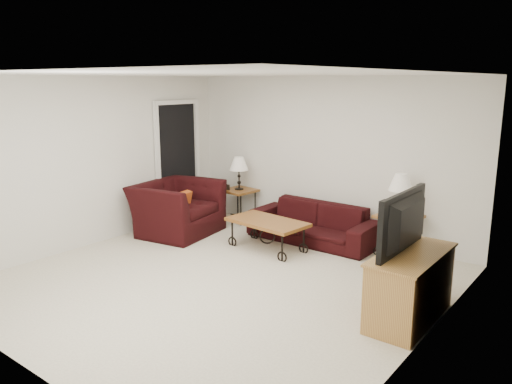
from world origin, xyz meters
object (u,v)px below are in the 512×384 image
lamp_left (239,173)px  tv_stand (410,286)px  sofa (313,223)px  armchair (177,208)px  side_table_right (398,235)px  coffee_table (267,235)px  side_table_left (239,205)px  lamp_right (400,195)px  television (413,223)px  backpack (389,247)px

lamp_left → tv_stand: bearing=-25.5°
sofa → armchair: (-1.96, -0.97, 0.12)m
side_table_right → tv_stand: size_ratio=0.49×
coffee_table → armchair: (-1.63, -0.24, 0.20)m
side_table_left → lamp_right: (2.90, 0.00, 0.60)m
sofa → television: television is taller
backpack → side_table_left: bearing=-180.0°
side_table_left → backpack: size_ratio=1.44×
lamp_left → sofa: bearing=-6.4°
sofa → side_table_right: bearing=8.0°
sofa → lamp_left: (-1.61, 0.18, 0.57)m
lamp_right → tv_stand: 2.06m
backpack → lamp_left: bearing=-180.0°
tv_stand → television: television is taller
sofa → side_table_right: 1.30m
backpack → tv_stand: bearing=-54.9°
television → backpack: size_ratio=2.71×
lamp_left → tv_stand: (3.76, -1.80, -0.50)m
backpack → lamp_right: bearing=96.5°
backpack → sofa: bearing=-178.9°
side_table_right → lamp_left: (-2.90, -0.00, 0.56)m
side_table_right → lamp_left: 2.95m
side_table_left → lamp_left: bearing=0.0°
sofa → backpack: (1.29, -0.10, -0.09)m
side_table_left → side_table_right: 2.90m
television → side_table_left: bearing=-115.7°
side_table_left → sofa: bearing=-6.4°
coffee_table → television: television is taller
side_table_right → coffee_table: (-1.62, -0.91, -0.08)m
tv_stand → backpack: tv_stand is taller
sofa → tv_stand: (2.15, -1.62, 0.07)m
sofa → coffee_table: (-0.33, -0.73, -0.07)m
lamp_right → armchair: lamp_right is taller
side_table_right → backpack: (0.00, -0.28, -0.10)m
side_table_left → armchair: size_ratio=0.45×
lamp_right → armchair: bearing=-160.4°
sofa → side_table_left: size_ratio=3.49×
side_table_right → backpack: side_table_right is taller
lamp_left → lamp_right: lamp_right is taller
television → tv_stand: bearing=90.0°
coffee_table → tv_stand: bearing=-19.7°
side_table_left → tv_stand: (3.76, -1.80, 0.07)m
lamp_left → backpack: size_ratio=1.44×
lamp_left → armchair: lamp_left is taller
armchair → backpack: size_ratio=3.21×
side_table_right → lamp_right: 0.59m
coffee_table → lamp_right: bearing=29.3°
side_table_left → armchair: 1.21m
lamp_right → armchair: (-3.24, -1.15, -0.47)m
armchair → television: television is taller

